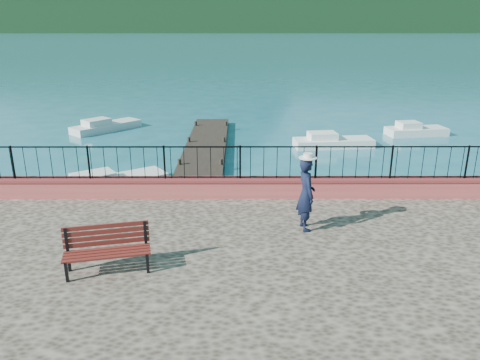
{
  "coord_description": "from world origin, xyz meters",
  "views": [
    {
      "loc": [
        -0.34,
        -9.31,
        6.13
      ],
      "look_at": [
        -0.31,
        2.0,
        2.3
      ],
      "focal_mm": 35.0,
      "sensor_mm": 36.0,
      "label": 1
    }
  ],
  "objects_px": {
    "park_bench": "(108,258)",
    "boat_1": "(334,139)",
    "boat_0": "(110,180)",
    "boat_2": "(417,128)",
    "person": "(306,194)",
    "boat_3": "(106,124)"
  },
  "relations": [
    {
      "from": "park_bench",
      "to": "boat_1",
      "type": "xyz_separation_m",
      "value": [
        7.6,
        14.83,
        -1.09
      ]
    },
    {
      "from": "boat_0",
      "to": "boat_2",
      "type": "xyz_separation_m",
      "value": [
        15.07,
        9.13,
        0.0
      ]
    },
    {
      "from": "person",
      "to": "boat_1",
      "type": "xyz_separation_m",
      "value": [
        3.24,
        12.73,
        -1.72
      ]
    },
    {
      "from": "boat_1",
      "to": "boat_2",
      "type": "distance_m",
      "value": 5.88
    },
    {
      "from": "person",
      "to": "boat_2",
      "type": "height_order",
      "value": "person"
    },
    {
      "from": "boat_3",
      "to": "person",
      "type": "bearing_deg",
      "value": -107.79
    },
    {
      "from": "park_bench",
      "to": "boat_3",
      "type": "relative_size",
      "value": 0.44
    },
    {
      "from": "person",
      "to": "boat_3",
      "type": "xyz_separation_m",
      "value": [
        -9.54,
        16.63,
        -1.72
      ]
    },
    {
      "from": "boat_0",
      "to": "boat_1",
      "type": "bearing_deg",
      "value": -0.75
    },
    {
      "from": "boat_0",
      "to": "boat_3",
      "type": "height_order",
      "value": "same"
    },
    {
      "from": "boat_1",
      "to": "boat_0",
      "type": "bearing_deg",
      "value": -153.04
    },
    {
      "from": "park_bench",
      "to": "boat_2",
      "type": "relative_size",
      "value": 0.55
    },
    {
      "from": "park_bench",
      "to": "person",
      "type": "bearing_deg",
      "value": 12.93
    },
    {
      "from": "boat_2",
      "to": "boat_3",
      "type": "relative_size",
      "value": 0.81
    },
    {
      "from": "person",
      "to": "boat_3",
      "type": "distance_m",
      "value": 19.25
    },
    {
      "from": "park_bench",
      "to": "person",
      "type": "xyz_separation_m",
      "value": [
        4.36,
        2.1,
        0.63
      ]
    },
    {
      "from": "park_bench",
      "to": "boat_1",
      "type": "height_order",
      "value": "park_bench"
    },
    {
      "from": "boat_0",
      "to": "boat_2",
      "type": "relative_size",
      "value": 1.28
    },
    {
      "from": "park_bench",
      "to": "boat_0",
      "type": "height_order",
      "value": "park_bench"
    },
    {
      "from": "boat_0",
      "to": "boat_3",
      "type": "distance_m",
      "value": 10.79
    },
    {
      "from": "boat_2",
      "to": "boat_3",
      "type": "distance_m",
      "value": 18.07
    },
    {
      "from": "boat_0",
      "to": "boat_3",
      "type": "xyz_separation_m",
      "value": [
        -2.96,
        10.38,
        0.0
      ]
    }
  ]
}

